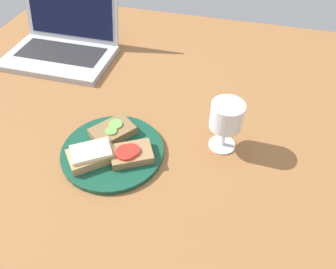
# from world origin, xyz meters

# --- Properties ---
(wooden_table) EXTENTS (1.40, 1.40, 0.03)m
(wooden_table) POSITION_xyz_m (0.00, 0.00, 0.01)
(wooden_table) COLOR brown
(wooden_table) RESTS_ON ground
(plate) EXTENTS (0.24, 0.24, 0.01)m
(plate) POSITION_xyz_m (-0.05, -0.08, 0.04)
(plate) COLOR #144733
(plate) RESTS_ON wooden_table
(sandwich_with_tomato) EXTENTS (0.11, 0.10, 0.03)m
(sandwich_with_tomato) POSITION_xyz_m (-0.00, -0.09, 0.05)
(sandwich_with_tomato) COLOR #937047
(sandwich_with_tomato) RESTS_ON plate
(sandwich_with_cucumber) EXTENTS (0.12, 0.12, 0.03)m
(sandwich_with_cucumber) POSITION_xyz_m (-0.07, -0.03, 0.05)
(sandwich_with_cucumber) COLOR brown
(sandwich_with_cucumber) RESTS_ON plate
(sandwich_with_cheese) EXTENTS (0.12, 0.12, 0.03)m
(sandwich_with_cheese) POSITION_xyz_m (-0.09, -0.12, 0.06)
(sandwich_with_cheese) COLOR #A88456
(sandwich_with_cheese) RESTS_ON plate
(wine_glass) EXTENTS (0.08, 0.08, 0.13)m
(wine_glass) POSITION_xyz_m (0.20, 0.02, 0.12)
(wine_glass) COLOR white
(wine_glass) RESTS_ON wooden_table
(laptop) EXTENTS (0.34, 0.26, 0.20)m
(laptop) POSITION_xyz_m (-0.38, 0.30, 0.07)
(laptop) COLOR #ADAFB5
(laptop) RESTS_ON wooden_table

